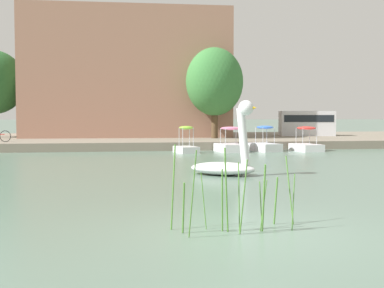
% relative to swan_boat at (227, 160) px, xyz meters
% --- Properties ---
extents(ground_plane, '(649.65, 649.65, 0.00)m').
position_rel_swan_boat_xyz_m(ground_plane, '(-1.69, -9.01, -0.55)').
color(ground_plane, '#567060').
extents(shore_bank_far, '(129.51, 19.11, 0.52)m').
position_rel_swan_boat_xyz_m(shore_bank_far, '(-1.69, 22.71, -0.29)').
color(shore_bank_far, slate).
rests_on(shore_bank_far, ground_plane).
extents(swan_boat, '(2.76, 2.50, 2.66)m').
position_rel_swan_boat_xyz_m(swan_boat, '(0.00, 0.00, 0.00)').
color(swan_boat, white).
rests_on(swan_boat, ground_plane).
extents(pedal_boat_lime, '(1.38, 1.89, 1.54)m').
position_rel_swan_boat_xyz_m(pedal_boat_lime, '(0.26, 11.56, -0.16)').
color(pedal_boat_lime, white).
rests_on(pedal_boat_lime, ground_plane).
extents(pedal_boat_pink, '(1.65, 2.44, 1.49)m').
position_rel_swan_boat_xyz_m(pedal_boat_pink, '(2.97, 11.90, -0.13)').
color(pedal_boat_pink, white).
rests_on(pedal_boat_pink, ground_plane).
extents(pedal_boat_blue, '(1.63, 2.43, 1.53)m').
position_rel_swan_boat_xyz_m(pedal_boat_blue, '(5.10, 12.10, -0.13)').
color(pedal_boat_blue, white).
rests_on(pedal_boat_blue, ground_plane).
extents(pedal_boat_red, '(1.44, 2.45, 1.48)m').
position_rel_swan_boat_xyz_m(pedal_boat_red, '(7.59, 11.81, -0.13)').
color(pedal_boat_red, white).
rests_on(pedal_boat_red, ground_plane).
extents(tree_sapling_by_fence, '(5.29, 4.95, 6.48)m').
position_rel_swan_boat_xyz_m(tree_sapling_by_fence, '(3.38, 18.70, 4.00)').
color(tree_sapling_by_fence, '#4C3823').
rests_on(tree_sapling_by_fence, shore_bank_far).
extents(parked_van, '(4.55, 2.59, 1.99)m').
position_rel_swan_boat_xyz_m(parked_van, '(11.73, 22.31, 1.05)').
color(parked_van, silver).
rests_on(parked_van, shore_bank_far).
extents(apartment_block, '(15.83, 12.38, 9.64)m').
position_rel_swan_boat_xyz_m(apartment_block, '(-2.60, 25.73, 4.79)').
color(apartment_block, '#996B56').
rests_on(apartment_block, shore_bank_far).
extents(reed_clump_foreground, '(2.42, 1.15, 1.58)m').
position_rel_swan_boat_xyz_m(reed_clump_foreground, '(-1.92, -8.92, 0.09)').
color(reed_clump_foreground, '#4C7F33').
rests_on(reed_clump_foreground, ground_plane).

